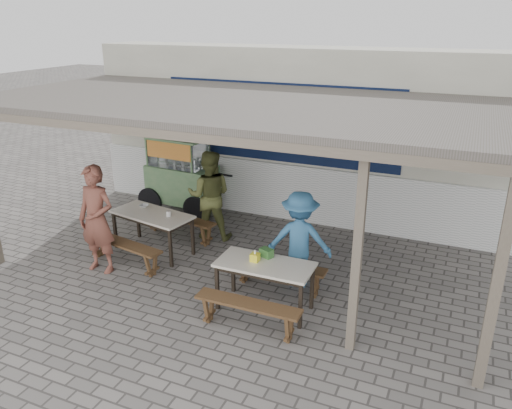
{
  "coord_description": "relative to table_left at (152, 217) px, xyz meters",
  "views": [
    {
      "loc": [
        3.4,
        -6.4,
        4.08
      ],
      "look_at": [
        0.22,
        0.9,
        1.06
      ],
      "focal_mm": 35.0,
      "sensor_mm": 36.0,
      "label": 1
    }
  ],
  "objects": [
    {
      "name": "tissue_box",
      "position": [
        2.46,
        -0.97,
        0.14
      ],
      "size": [
        0.12,
        0.12,
        0.12
      ],
      "primitive_type": "cube",
      "rotation": [
        0.0,
        0.0,
        -0.01
      ],
      "color": "yellow",
      "rests_on": "table_right"
    },
    {
      "name": "ground",
      "position": [
        1.66,
        -0.49,
        -0.67
      ],
      "size": [
        60.0,
        60.0,
        0.0
      ],
      "primitive_type": "plane",
      "color": "slate",
      "rests_on": "ground"
    },
    {
      "name": "condiment_bowl",
      "position": [
        -0.31,
        0.21,
        0.1
      ],
      "size": [
        0.17,
        0.17,
        0.04
      ],
      "primitive_type": "imported",
      "rotation": [
        0.0,
        0.0,
        0.01
      ],
      "color": "silver",
      "rests_on": "table_left"
    },
    {
      "name": "bench_left_wall",
      "position": [
        0.13,
        0.7,
        -0.33
      ],
      "size": [
        1.64,
        0.57,
        0.45
      ],
      "rotation": [
        0.0,
        0.0,
        -0.18
      ],
      "color": "brown",
      "rests_on": "ground"
    },
    {
      "name": "warung_roof",
      "position": [
        1.68,
        0.41,
        2.04
      ],
      "size": [
        9.0,
        4.21,
        2.81
      ],
      "color": "#59504C",
      "rests_on": "ground"
    },
    {
      "name": "patron_street_side",
      "position": [
        -0.4,
        -0.97,
        0.25
      ],
      "size": [
        0.68,
        0.46,
        1.85
      ],
      "primitive_type": "imported",
      "rotation": [
        0.0,
        0.0,
        0.02
      ],
      "color": "brown",
      "rests_on": "ground"
    },
    {
      "name": "donation_box",
      "position": [
        2.56,
        -0.78,
        0.14
      ],
      "size": [
        0.22,
        0.19,
        0.13
      ],
      "primitive_type": "cube",
      "rotation": [
        0.0,
        0.0,
        -0.36
      ],
      "color": "#376C30",
      "rests_on": "table_right"
    },
    {
      "name": "back_wall",
      "position": [
        1.66,
        3.09,
        1.05
      ],
      "size": [
        9.0,
        1.28,
        3.5
      ],
      "color": "silver",
      "rests_on": "ground"
    },
    {
      "name": "bench_left_street",
      "position": [
        -0.13,
        -0.7,
        -0.33
      ],
      "size": [
        1.64,
        0.57,
        0.45
      ],
      "rotation": [
        0.0,
        0.0,
        -0.18
      ],
      "color": "brown",
      "rests_on": "ground"
    },
    {
      "name": "patron_right_table",
      "position": [
        2.84,
        -0.09,
        0.12
      ],
      "size": [
        1.13,
        0.82,
        1.58
      ],
      "primitive_type": "imported",
      "rotation": [
        0.0,
        0.0,
        3.39
      ],
      "color": "teal",
      "rests_on": "ground"
    },
    {
      "name": "vendor_cart",
      "position": [
        -0.52,
        1.85,
        0.25
      ],
      "size": [
        2.17,
        0.92,
        1.7
      ],
      "rotation": [
        0.0,
        0.0,
        -0.06
      ],
      "color": "#799C68",
      "rests_on": "ground"
    },
    {
      "name": "bench_right_wall",
      "position": [
        2.61,
        -0.37,
        -0.33
      ],
      "size": [
        1.5,
        0.3,
        0.45
      ],
      "rotation": [
        0.0,
        0.0,
        0.01
      ],
      "color": "brown",
      "rests_on": "ground"
    },
    {
      "name": "table_right",
      "position": [
        2.62,
        -0.98,
        -0.0
      ],
      "size": [
        1.41,
        0.69,
        0.75
      ],
      "rotation": [
        0.0,
        0.0,
        0.01
      ],
      "color": "beige",
      "rests_on": "ground"
    },
    {
      "name": "condiment_jar",
      "position": [
        0.36,
        0.0,
        0.13
      ],
      "size": [
        0.09,
        0.09,
        0.1
      ],
      "primitive_type": "cylinder",
      "color": "beige",
      "rests_on": "table_left"
    },
    {
      "name": "bench_right_street",
      "position": [
        2.63,
        -1.59,
        -0.33
      ],
      "size": [
        1.5,
        0.3,
        0.45
      ],
      "rotation": [
        0.0,
        0.0,
        0.01
      ],
      "color": "brown",
      "rests_on": "ground"
    },
    {
      "name": "table_left",
      "position": [
        0.0,
        0.0,
        0.0
      ],
      "size": [
        1.61,
        0.96,
        0.75
      ],
      "rotation": [
        0.0,
        0.0,
        -0.18
      ],
      "color": "beige",
      "rests_on": "ground"
    },
    {
      "name": "patron_wall_side",
      "position": [
        0.67,
        0.95,
        0.2
      ],
      "size": [
        1.02,
        0.91,
        1.75
      ],
      "primitive_type": "imported",
      "rotation": [
        0.0,
        0.0,
        3.48
      ],
      "color": "#51552A",
      "rests_on": "ground"
    }
  ]
}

